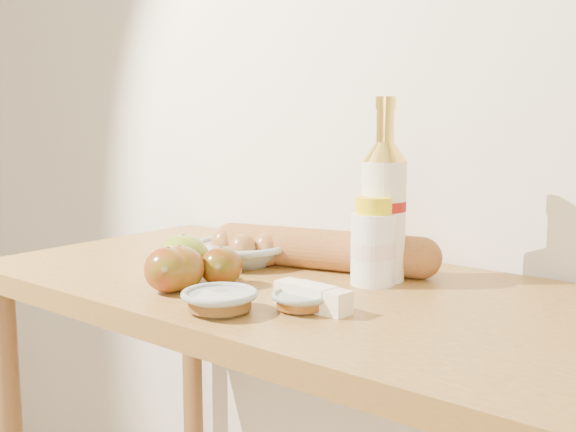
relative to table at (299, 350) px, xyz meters
The scene contains 13 objects.
back_wall 0.62m from the table, 90.00° to the left, with size 3.50×0.02×2.60m, color silver.
table is the anchor object (origin of this frame).
bourbon_bottle 0.29m from the table, 46.66° to the left, with size 0.09×0.09×0.32m.
cream_bottle 0.23m from the table, 34.02° to the left, with size 0.09×0.09×0.15m.
egg_bowl 0.24m from the table, 165.49° to the left, with size 0.23×0.23×0.07m.
baguette 0.20m from the table, 106.73° to the left, with size 0.46×0.19×0.08m.
apple_yellowgreen 0.26m from the table, 142.64° to the right, with size 0.11×0.11×0.08m.
apple_redgreen_front 0.21m from the table, 129.98° to the right, with size 0.08×0.08×0.07m.
apple_redgreen_right 0.26m from the table, 124.57° to the right, with size 0.09×0.09×0.08m.
sugar_bowl 0.26m from the table, 83.82° to the right, with size 0.13×0.13×0.03m.
syrup_bowl 0.22m from the table, 50.21° to the right, with size 0.10×0.10×0.03m.
butter_stick 0.22m from the table, 44.18° to the right, with size 0.13×0.04×0.04m.
apple_extra 0.28m from the table, 123.03° to the right, with size 0.09×0.09×0.08m.
Camera 1 is at (0.76, 0.23, 1.20)m, focal length 45.00 mm.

